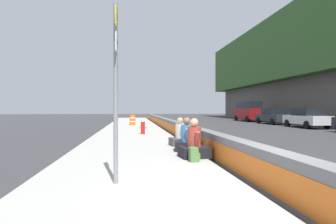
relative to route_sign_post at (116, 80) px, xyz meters
name	(u,v)px	position (x,y,z in m)	size (l,w,h in m)	color
ground_plane	(272,193)	(-0.57, -3.01, -2.21)	(160.00, 160.00, 0.00)	#353538
sidewalk_strip	(134,195)	(-0.57, -0.36, -2.14)	(80.00, 4.40, 0.14)	#A8A59E
jersey_barrier	(272,171)	(-0.57, -3.00, -1.79)	(76.00, 0.45, 0.85)	slate
route_sign_post	(116,80)	(0.00, 0.00, 0.00)	(0.44, 0.09, 3.60)	gray
fire_hydrant	(143,126)	(10.46, -0.96, -1.62)	(0.26, 0.46, 0.88)	red
seated_person_foreground	(194,145)	(2.62, -2.21, -1.69)	(0.83, 0.94, 1.20)	black
seated_person_middle	(187,140)	(3.97, -2.26, -1.70)	(0.83, 0.94, 1.19)	black
seated_person_rear	(180,137)	(5.35, -2.27, -1.71)	(0.77, 0.88, 1.14)	#424247
backpack	(194,155)	(1.98, -2.06, -1.88)	(0.32, 0.28, 0.40)	#4C7A3D
construction_barrel	(133,120)	(19.32, -0.38, -1.59)	(0.54, 0.54, 0.95)	orange
parked_car_fourth	(306,118)	(15.84, -15.13, -1.35)	(4.55, 2.06, 1.71)	silver
parked_car_midline	(273,116)	(21.46, -15.17, -1.35)	(4.54, 2.04, 1.71)	#28282D
parked_car_far	(248,111)	(27.82, -15.28, -0.86)	(5.16, 2.22, 2.56)	maroon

